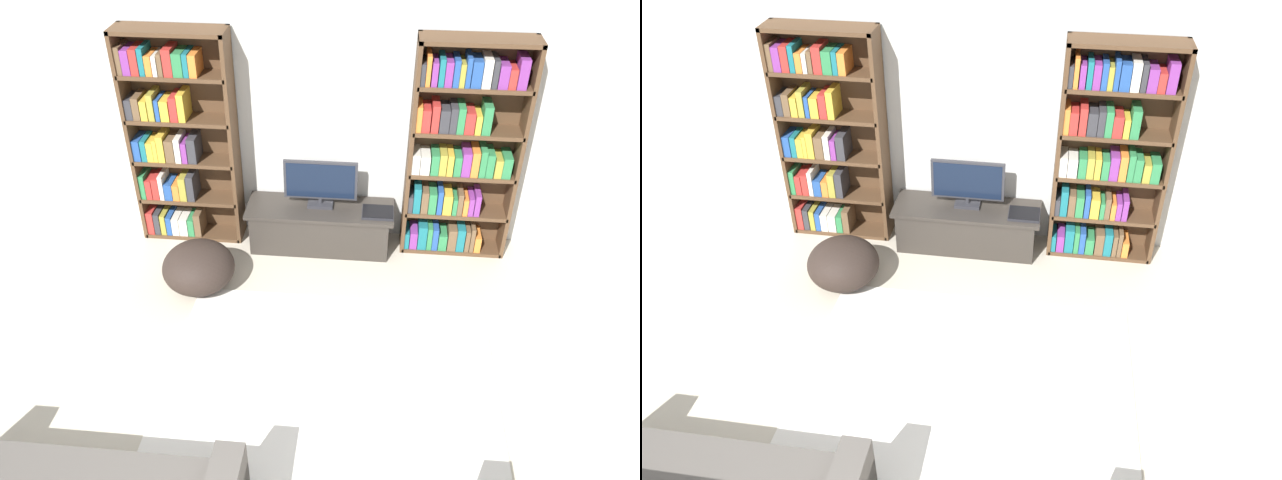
# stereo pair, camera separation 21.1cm
# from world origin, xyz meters

# --- Properties ---
(wall_back) EXTENTS (8.80, 0.06, 2.60)m
(wall_back) POSITION_xyz_m (0.00, 4.23, 1.30)
(wall_back) COLOR silver
(wall_back) RESTS_ON ground_plane
(bookshelf_left) EXTENTS (0.98, 0.30, 2.05)m
(bookshelf_left) POSITION_xyz_m (-1.46, 4.05, 1.02)
(bookshelf_left) COLOR #513823
(bookshelf_left) RESTS_ON ground_plane
(bookshelf_right) EXTENTS (0.98, 0.30, 2.05)m
(bookshelf_right) POSITION_xyz_m (1.11, 4.05, 1.01)
(bookshelf_right) COLOR #513823
(bookshelf_right) RESTS_ON ground_plane
(tv_stand) EXTENTS (1.39, 0.47, 0.44)m
(tv_stand) POSITION_xyz_m (-0.12, 3.93, 0.22)
(tv_stand) COLOR #332D28
(tv_stand) RESTS_ON ground_plane
(television) EXTENTS (0.68, 0.16, 0.46)m
(television) POSITION_xyz_m (-0.12, 3.97, 0.68)
(television) COLOR #2D2D33
(television) RESTS_ON tv_stand
(laptop) EXTENTS (0.29, 0.24, 0.03)m
(laptop) POSITION_xyz_m (0.42, 3.88, 0.45)
(laptop) COLOR #28282D
(laptop) RESTS_ON tv_stand
(area_rug) EXTENTS (2.49, 1.99, 0.02)m
(area_rug) POSITION_xyz_m (0.12, 2.16, 0.01)
(area_rug) COLOR white
(area_rug) RESTS_ON ground_plane
(beanbag_ottoman) EXTENTS (0.64, 0.64, 0.43)m
(beanbag_ottoman) POSITION_xyz_m (-1.13, 3.20, 0.22)
(beanbag_ottoman) COLOR #2D231E
(beanbag_ottoman) RESTS_ON ground_plane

